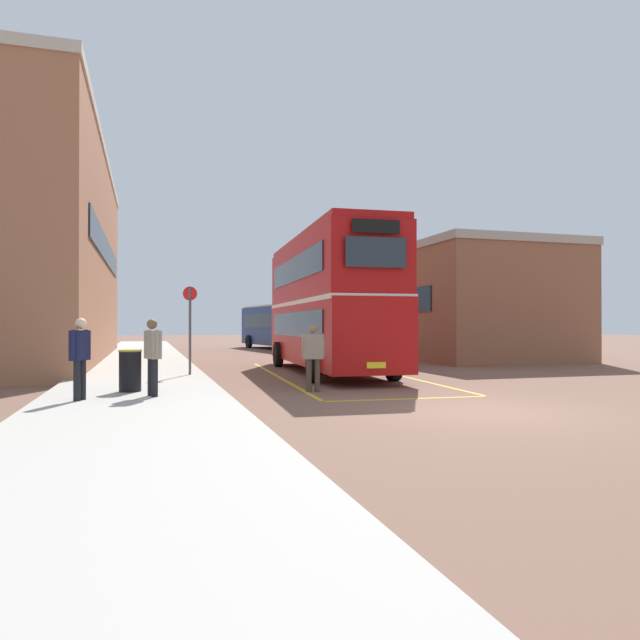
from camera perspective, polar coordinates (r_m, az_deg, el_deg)
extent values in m
plane|color=brown|center=(25.16, -2.29, -4.31)|extent=(135.60, 135.60, 0.00)
cube|color=#B2ADA3|center=(26.75, -17.26, -3.91)|extent=(4.00, 57.60, 0.14)
cube|color=#9E6647|center=(29.23, -25.65, 5.43)|extent=(5.34, 22.55, 9.33)
cube|color=#232D38|center=(28.99, -20.33, 6.39)|extent=(0.06, 17.14, 1.10)
cube|color=#BCB29E|center=(30.11, -25.62, 14.64)|extent=(5.46, 22.67, 0.36)
cube|color=brown|center=(32.73, 11.13, 1.11)|extent=(7.06, 17.17, 5.14)
cube|color=#19232D|center=(31.23, 5.34, 1.64)|extent=(0.06, 13.05, 1.10)
cube|color=#A89E8E|center=(32.91, 11.12, 5.90)|extent=(7.18, 17.29, 0.36)
cylinder|color=black|center=(23.22, -4.16, -3.39)|extent=(0.34, 1.02, 1.00)
cylinder|color=black|center=(23.73, 1.74, -3.33)|extent=(0.34, 1.02, 1.00)
cylinder|color=black|center=(16.84, -0.64, -4.53)|extent=(0.34, 1.02, 1.00)
cylinder|color=black|center=(17.55, 7.27, -4.36)|extent=(0.34, 1.02, 1.00)
cube|color=#A80F0F|center=(20.25, 0.75, -1.28)|extent=(3.02, 10.61, 2.10)
cube|color=#A80F0F|center=(20.33, 0.75, 4.64)|extent=(3.01, 10.40, 2.10)
cube|color=#A80F0F|center=(20.46, 0.75, 7.85)|extent=(2.91, 10.29, 0.20)
cube|color=silver|center=(20.26, 0.75, 1.69)|extent=(3.05, 10.51, 0.14)
cube|color=#232D38|center=(19.99, -2.62, -0.44)|extent=(0.56, 8.58, 0.84)
cube|color=#232D38|center=(20.08, -2.62, 4.99)|extent=(0.56, 8.58, 0.84)
cube|color=#232D38|center=(20.57, 4.03, -0.43)|extent=(0.56, 8.58, 0.84)
cube|color=#232D38|center=(20.66, 4.03, 4.84)|extent=(0.56, 8.58, 0.84)
cube|color=#232D38|center=(15.31, 5.57, 6.69)|extent=(1.67, 0.14, 0.80)
cube|color=black|center=(15.41, 5.56, 9.20)|extent=(1.31, 0.12, 0.36)
cube|color=#232D38|center=(25.39, -2.13, -0.21)|extent=(1.91, 0.16, 1.00)
cube|color=yellow|center=(15.23, 5.57, -4.47)|extent=(0.52, 0.06, 0.16)
cylinder|color=black|center=(41.73, -7.04, -2.12)|extent=(0.38, 0.95, 0.92)
cylinder|color=black|center=(42.53, -3.88, -2.09)|extent=(0.38, 0.95, 0.92)
cylinder|color=black|center=(36.26, -4.32, -2.39)|extent=(0.38, 0.95, 0.92)
cylinder|color=black|center=(37.16, -0.77, -2.34)|extent=(0.38, 0.95, 0.92)
cube|color=navy|center=(39.37, -4.09, -0.57)|extent=(3.61, 9.87, 2.60)
cube|color=silver|center=(39.39, -4.08, 1.41)|extent=(3.42, 9.47, 0.12)
cube|color=#232D38|center=(38.97, -5.75, -0.06)|extent=(1.04, 7.65, 0.96)
cube|color=#232D38|center=(39.80, -2.46, -0.07)|extent=(1.04, 7.65, 0.96)
cube|color=#232D38|center=(43.94, -6.27, -0.16)|extent=(1.89, 0.29, 1.10)
cylinder|color=#473828|center=(14.60, -0.27, -5.49)|extent=(0.14, 0.14, 0.83)
cylinder|color=#473828|center=(14.56, -1.11, -5.51)|extent=(0.14, 0.14, 0.83)
cube|color=gray|center=(14.54, -0.69, -2.65)|extent=(0.50, 0.26, 0.62)
cylinder|color=gray|center=(14.59, 0.25, -2.52)|extent=(0.09, 0.09, 0.59)
cylinder|color=gray|center=(14.49, -1.62, -2.53)|extent=(0.09, 0.09, 0.59)
sphere|color=#8C6647|center=(14.51, -0.67, -0.86)|extent=(0.22, 0.22, 0.22)
cylinder|color=black|center=(13.00, -16.02, -5.51)|extent=(0.14, 0.14, 0.82)
cylinder|color=black|center=(13.20, -16.36, -5.44)|extent=(0.14, 0.14, 0.82)
cube|color=gray|center=(13.06, -16.18, -2.35)|extent=(0.38, 0.52, 0.61)
cylinder|color=gray|center=(12.84, -15.79, -2.25)|extent=(0.09, 0.09, 0.58)
cylinder|color=gray|center=(13.28, -16.56, -2.19)|extent=(0.09, 0.09, 0.58)
sphere|color=brown|center=(13.04, -16.26, -0.39)|extent=(0.22, 0.22, 0.22)
cylinder|color=black|center=(13.00, -22.41, -5.49)|extent=(0.14, 0.14, 0.82)
cylinder|color=black|center=(12.81, -22.88, -5.56)|extent=(0.14, 0.14, 0.82)
cube|color=#141938|center=(12.86, -22.63, -2.33)|extent=(0.39, 0.53, 0.62)
cylinder|color=#141938|center=(13.07, -22.12, -2.16)|extent=(0.09, 0.09, 0.59)
cylinder|color=#141938|center=(12.65, -23.16, -2.22)|extent=(0.09, 0.09, 0.59)
sphere|color=beige|center=(12.84, -22.55, -0.32)|extent=(0.22, 0.22, 0.22)
cylinder|color=black|center=(14.19, -18.24, -4.85)|extent=(0.50, 0.50, 0.93)
cylinder|color=olive|center=(14.16, -18.24, -2.90)|extent=(0.53, 0.53, 0.04)
cylinder|color=#4C4C51|center=(18.40, -12.72, -1.08)|extent=(0.08, 0.08, 2.70)
cylinder|color=red|center=(18.42, -12.72, 2.56)|extent=(0.43, 0.15, 0.44)
cube|color=gold|center=(18.91, -4.17, -5.58)|extent=(0.88, 12.47, 0.01)
cube|color=gold|center=(19.93, 7.26, -5.31)|extent=(0.88, 12.47, 0.01)
cube|color=gold|center=(13.43, 8.66, -7.70)|extent=(4.11, 0.37, 0.01)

